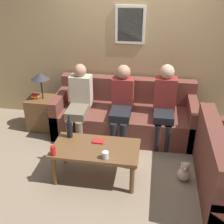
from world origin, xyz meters
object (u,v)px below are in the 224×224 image
drinking_glass (105,155)px  teddy_bear (184,172)px  couch_main (125,116)px  person_right (164,102)px  person_middle (122,101)px  wine_bottle (69,129)px  person_left (79,100)px  coffee_table (96,151)px

drinking_glass → teddy_bear: bearing=18.0°
couch_main → drinking_glass: bearing=-92.9°
person_right → person_middle: bearing=-179.5°
wine_bottle → person_left: 0.83m
coffee_table → wine_bottle: (-0.40, 0.19, 0.19)m
person_middle → wine_bottle: bearing=-124.3°
coffee_table → person_left: 1.15m
drinking_glass → person_right: size_ratio=0.07×
couch_main → teddy_bear: couch_main is taller
person_left → person_middle: (0.68, 0.05, 0.01)m
drinking_glass → person_right: 1.46m
wine_bottle → person_left: person_left is taller
person_left → person_right: person_right is taller
couch_main → person_left: person_left is taller
coffee_table → person_right: person_right is taller
person_left → person_middle: person_middle is taller
wine_bottle → person_right: (1.26, 0.88, 0.08)m
person_middle → drinking_glass: bearing=-91.6°
person_left → person_right: (1.34, 0.05, 0.04)m
person_left → couch_main: bearing=16.3°
couch_main → teddy_bear: (0.92, -1.11, -0.18)m
person_left → teddy_bear: person_left is taller
couch_main → coffee_table: 1.25m
wine_bottle → person_middle: bearing=55.7°
person_middle → couch_main: bearing=77.0°
drinking_glass → person_right: (0.70, 1.27, 0.16)m
person_left → teddy_bear: 1.94m
wine_bottle → couch_main: bearing=58.6°
teddy_bear → couch_main: bearing=129.8°
couch_main → coffee_table: (-0.24, -1.23, 0.11)m
wine_bottle → person_right: size_ratio=0.27×
coffee_table → person_right: size_ratio=0.90×
couch_main → person_left: bearing=-163.7°
coffee_table → person_right: (0.86, 1.07, 0.27)m
coffee_table → teddy_bear: bearing=5.9°
couch_main → coffee_table: size_ratio=2.05×
wine_bottle → drinking_glass: wine_bottle is taller
drinking_glass → person_left: size_ratio=0.08×
coffee_table → wine_bottle: 0.48m
coffee_table → drinking_glass: (0.16, -0.20, 0.11)m
person_right → wine_bottle: bearing=-145.0°
teddy_bear → person_middle: bearing=135.5°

